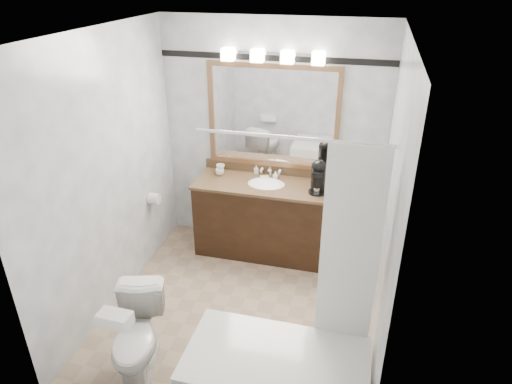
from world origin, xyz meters
TOP-DOWN VIEW (x-y plane):
  - room at (0.00, 0.00)m, footprint 2.42×2.62m
  - vanity at (0.00, 1.02)m, footprint 1.53×0.58m
  - mirror at (0.00, 1.28)m, footprint 1.40×0.04m
  - vanity_light_bar at (0.00, 1.23)m, footprint 1.02×0.14m
  - accent_stripe at (0.00, 1.29)m, footprint 2.40×0.01m
  - bathtub at (0.55, -0.90)m, footprint 1.30×0.75m
  - tp_roll at (-1.14, 0.66)m, footprint 0.11×0.12m
  - toilet at (-0.58, -0.89)m, footprint 0.55×0.75m
  - tissue_box at (-0.58, -1.12)m, footprint 0.24×0.14m
  - coffee_maker at (0.55, 0.98)m, footprint 0.17×0.22m
  - cup_left at (-0.55, 1.11)m, footprint 0.11×0.11m
  - cup_right at (-0.56, 1.18)m, footprint 0.12×0.12m
  - soap_bottle_a at (-0.17, 1.23)m, footprint 0.06×0.06m
  - soap_bottle_b at (0.07, 1.17)m, footprint 0.07×0.07m
  - soap_bar at (-0.05, 1.13)m, footprint 0.10×0.08m

SIDE VIEW (x-z plane):
  - bathtub at x=0.55m, z-range -0.70..1.26m
  - toilet at x=-0.58m, z-range 0.00..0.68m
  - vanity at x=0.00m, z-range -0.04..0.93m
  - tp_roll at x=-1.14m, z-range 0.64..0.76m
  - tissue_box at x=-0.58m, z-range 0.68..0.78m
  - soap_bar at x=-0.05m, z-range 0.85..0.88m
  - cup_left at x=-0.55m, z-range 0.85..0.92m
  - soap_bottle_b at x=0.07m, z-range 0.85..0.93m
  - cup_right at x=-0.56m, z-range 0.85..0.94m
  - soap_bottle_a at x=-0.17m, z-range 0.85..0.95m
  - coffee_maker at x=0.55m, z-range 0.85..1.19m
  - room at x=0.00m, z-range -0.01..2.51m
  - mirror at x=0.00m, z-range 0.95..2.05m
  - accent_stripe at x=0.00m, z-range 2.07..2.13m
  - vanity_light_bar at x=0.00m, z-range 2.07..2.19m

